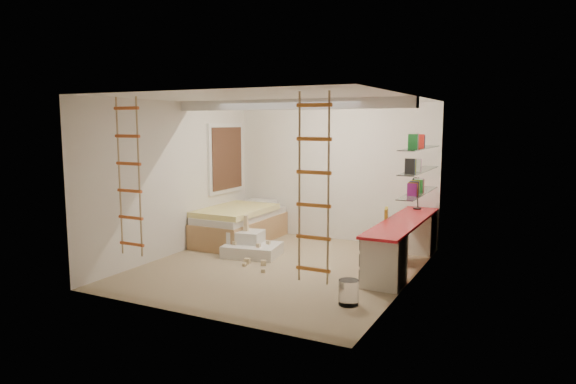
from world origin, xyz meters
The scene contains 15 objects.
floor centered at (0.00, 0.00, 0.00)m, with size 4.50×4.50×0.00m, color #9C8764.
ceiling_beam centered at (0.00, 0.30, 2.52)m, with size 4.00×0.18×0.16m, color white.
window_frame centered at (-1.97, 1.50, 1.55)m, with size 0.06×1.15×1.35m, color white.
window_blind centered at (-1.93, 1.50, 1.55)m, with size 0.02×1.00×1.20m, color #4C2D1E.
rope_ladder_left centered at (-1.35, -1.75, 1.52)m, with size 0.41×0.04×2.13m, color #C94A22, non-canonical shape.
rope_ladder_right centered at (1.35, -1.75, 1.52)m, with size 0.41×0.04×2.13m, color orange, non-canonical shape.
waste_bin centered at (1.54, -1.09, 0.16)m, with size 0.25×0.25×0.32m, color white.
desk centered at (1.72, 0.86, 0.40)m, with size 0.56×2.80×0.75m.
shelves centered at (1.87, 1.13, 1.50)m, with size 0.25×1.80×0.71m.
bed centered at (-1.48, 1.23, 0.33)m, with size 1.02×2.00×0.69m.
task_lamp centered at (1.67, 1.82, 1.14)m, with size 0.14×0.36×0.57m.
swivel_chair centered at (1.40, 0.97, 0.33)m, with size 0.63×0.63×0.89m.
play_platform centered at (-0.78, 0.43, 0.16)m, with size 1.01×0.84×0.40m.
toy_blocks centered at (-0.63, 0.19, 0.26)m, with size 0.96×0.97×0.67m.
books centered at (1.87, 1.13, 1.58)m, with size 0.14×0.70×0.92m.
Camera 1 is at (3.62, -6.89, 2.24)m, focal length 32.00 mm.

